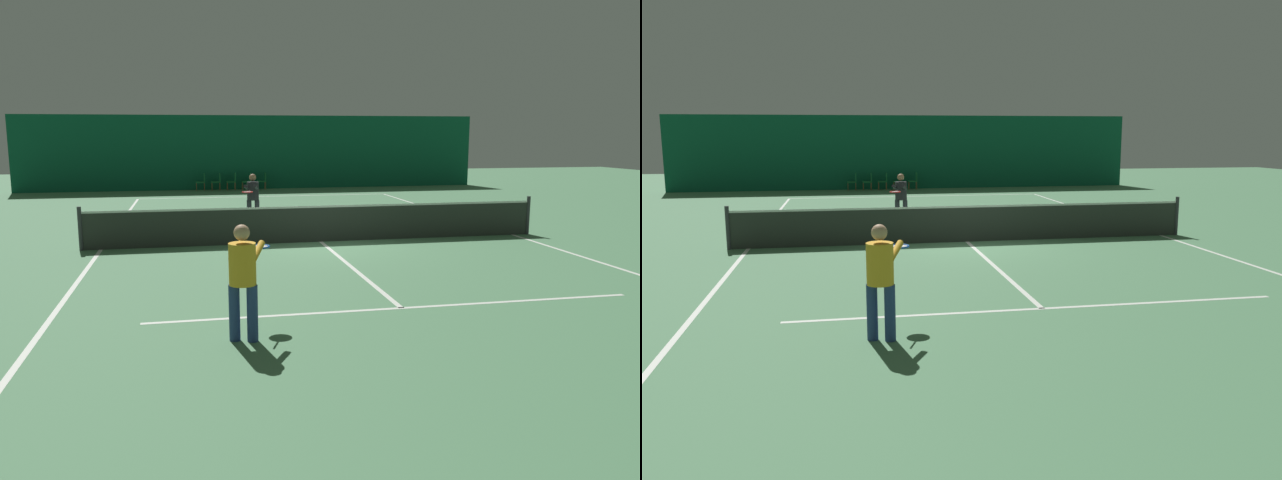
% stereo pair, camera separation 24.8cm
% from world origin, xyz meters
% --- Properties ---
extents(ground_plane, '(60.00, 60.00, 0.00)m').
position_xyz_m(ground_plane, '(0.00, 0.00, 0.00)').
color(ground_plane, '#4C7F56').
extents(backdrop_curtain, '(23.00, 0.12, 3.66)m').
position_xyz_m(backdrop_curtain, '(0.00, 15.83, 1.83)').
color(backdrop_curtain, '#0F5138').
rests_on(backdrop_curtain, ground).
extents(court_line_baseline_far, '(11.00, 0.10, 0.00)m').
position_xyz_m(court_line_baseline_far, '(0.00, 11.90, 0.00)').
color(court_line_baseline_far, silver).
rests_on(court_line_baseline_far, ground).
extents(court_line_service_far, '(8.25, 0.10, 0.00)m').
position_xyz_m(court_line_service_far, '(0.00, 6.40, 0.00)').
color(court_line_service_far, silver).
rests_on(court_line_service_far, ground).
extents(court_line_service_near, '(8.25, 0.10, 0.00)m').
position_xyz_m(court_line_service_near, '(0.00, -6.40, 0.00)').
color(court_line_service_near, silver).
rests_on(court_line_service_near, ground).
extents(court_line_sideline_left, '(0.10, 23.80, 0.00)m').
position_xyz_m(court_line_sideline_left, '(-5.50, 0.00, 0.00)').
color(court_line_sideline_left, silver).
rests_on(court_line_sideline_left, ground).
extents(court_line_sideline_right, '(0.10, 23.80, 0.00)m').
position_xyz_m(court_line_sideline_right, '(5.50, 0.00, 0.00)').
color(court_line_sideline_right, silver).
rests_on(court_line_sideline_right, ground).
extents(court_line_centre, '(0.10, 12.80, 0.00)m').
position_xyz_m(court_line_centre, '(0.00, 0.00, 0.00)').
color(court_line_centre, silver).
rests_on(court_line_centre, ground).
extents(tennis_net, '(12.00, 0.10, 1.07)m').
position_xyz_m(tennis_net, '(0.00, 0.00, 0.51)').
color(tennis_net, '#2D332D').
rests_on(tennis_net, ground).
extents(player_near, '(0.78, 1.37, 1.62)m').
position_xyz_m(player_near, '(-2.65, -7.44, 0.95)').
color(player_near, navy).
rests_on(player_near, ground).
extents(player_far, '(0.68, 1.35, 1.58)m').
position_xyz_m(player_far, '(-1.43, 3.34, 0.92)').
color(player_far, '#2D2D38').
rests_on(player_far, ground).
extents(courtside_chair_0, '(0.44, 0.44, 0.84)m').
position_xyz_m(courtside_chair_0, '(-2.71, 15.28, 0.49)').
color(courtside_chair_0, brown).
rests_on(courtside_chair_0, ground).
extents(courtside_chair_1, '(0.44, 0.44, 0.84)m').
position_xyz_m(courtside_chair_1, '(-1.96, 15.28, 0.49)').
color(courtside_chair_1, brown).
rests_on(courtside_chair_1, ground).
extents(courtside_chair_2, '(0.44, 0.44, 0.84)m').
position_xyz_m(courtside_chair_2, '(-1.21, 15.28, 0.49)').
color(courtside_chair_2, brown).
rests_on(courtside_chair_2, ground).
extents(courtside_chair_3, '(0.44, 0.44, 0.84)m').
position_xyz_m(courtside_chair_3, '(-0.47, 15.28, 0.49)').
color(courtside_chair_3, brown).
rests_on(courtside_chair_3, ground).
extents(courtside_chair_4, '(0.44, 0.44, 0.84)m').
position_xyz_m(courtside_chair_4, '(0.28, 15.28, 0.49)').
color(courtside_chair_4, brown).
rests_on(courtside_chair_4, ground).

